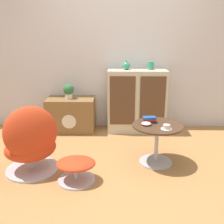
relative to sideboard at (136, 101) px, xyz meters
The scene contains 13 objects.
ground_plane 1.44m from the sideboard, 101.62° to the right, with size 12.00×12.00×0.00m, color #A87542.
wall_back 0.88m from the sideboard, 139.67° to the left, with size 6.40×0.06×2.60m.
sideboard is the anchor object (origin of this frame).
tv_console 1.06m from the sideboard, behind, with size 0.74×0.46×0.53m.
egg_chair 1.86m from the sideboard, 132.83° to the right, with size 0.75×0.73×0.80m.
ottoman 1.74m from the sideboard, 115.77° to the right, with size 0.42×0.40×0.25m.
coffee_table 1.14m from the sideboard, 81.58° to the right, with size 0.59×0.59×0.49m.
vase_leftmost 0.57m from the sideboard, behind, with size 0.12×0.12×0.13m.
vase_inner_left 0.59m from the sideboard, ahead, with size 0.09×0.09×0.12m.
potted_plant 1.07m from the sideboard, behind, with size 0.17×0.17×0.23m.
teacup 1.28m from the sideboard, 79.15° to the right, with size 0.12×0.12×0.05m.
book_stack 1.04m from the sideboard, 85.63° to the right, with size 0.17×0.10×0.07m.
bowl 1.12m from the sideboard, 88.37° to the right, with size 0.12×0.12×0.04m.
Camera 1 is at (-0.05, -2.68, 1.53)m, focal length 42.00 mm.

